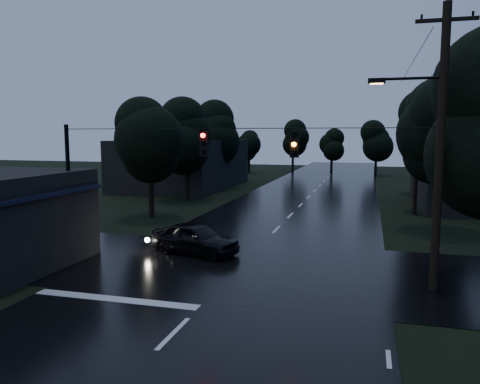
% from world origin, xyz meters
% --- Properties ---
extents(main_road, '(12.00, 120.00, 0.02)m').
position_xyz_m(main_road, '(0.00, 30.00, 0.00)').
color(main_road, black).
rests_on(main_road, ground).
extents(cross_street, '(60.00, 9.00, 0.02)m').
position_xyz_m(cross_street, '(0.00, 12.00, 0.00)').
color(cross_street, black).
rests_on(cross_street, ground).
extents(building_far_left, '(10.00, 16.00, 5.00)m').
position_xyz_m(building_far_left, '(-14.00, 40.00, 2.50)').
color(building_far_left, black).
rests_on(building_far_left, ground).
extents(utility_pole_main, '(3.50, 0.30, 10.00)m').
position_xyz_m(utility_pole_main, '(7.41, 11.00, 5.26)').
color(utility_pole_main, black).
rests_on(utility_pole_main, ground).
extents(utility_pole_far, '(2.00, 0.30, 7.50)m').
position_xyz_m(utility_pole_far, '(8.30, 28.00, 3.88)').
color(utility_pole_far, black).
rests_on(utility_pole_far, ground).
extents(anchor_pole_left, '(0.18, 0.18, 6.00)m').
position_xyz_m(anchor_pole_left, '(-7.50, 11.00, 3.00)').
color(anchor_pole_left, black).
rests_on(anchor_pole_left, ground).
extents(span_signals, '(15.00, 0.37, 1.12)m').
position_xyz_m(span_signals, '(0.56, 10.99, 5.24)').
color(span_signals, black).
rests_on(span_signals, ground).
extents(tree_left_a, '(3.92, 3.92, 8.26)m').
position_xyz_m(tree_left_a, '(-9.00, 22.00, 5.24)').
color(tree_left_a, black).
rests_on(tree_left_a, ground).
extents(tree_left_b, '(4.20, 4.20, 8.85)m').
position_xyz_m(tree_left_b, '(-9.60, 30.00, 5.62)').
color(tree_left_b, black).
rests_on(tree_left_b, ground).
extents(tree_left_c, '(4.48, 4.48, 9.44)m').
position_xyz_m(tree_left_c, '(-10.20, 40.00, 5.99)').
color(tree_left_c, black).
rests_on(tree_left_c, ground).
extents(tree_right_a, '(4.20, 4.20, 8.85)m').
position_xyz_m(tree_right_a, '(9.00, 22.00, 5.62)').
color(tree_right_a, black).
rests_on(tree_right_a, ground).
extents(tree_right_b, '(4.48, 4.48, 9.44)m').
position_xyz_m(tree_right_b, '(9.60, 30.00, 5.99)').
color(tree_right_b, black).
rests_on(tree_right_b, ground).
extents(tree_right_c, '(4.76, 4.76, 10.03)m').
position_xyz_m(tree_right_c, '(10.20, 40.00, 6.37)').
color(tree_right_c, black).
rests_on(tree_right_c, ground).
extents(car, '(4.57, 2.63, 1.46)m').
position_xyz_m(car, '(-2.63, 13.55, 0.73)').
color(car, black).
rests_on(car, ground).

